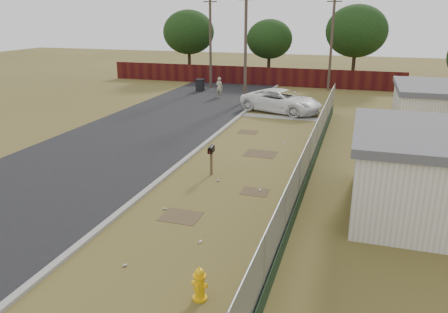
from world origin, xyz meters
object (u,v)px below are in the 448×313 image
(pickup_truck, at_px, (282,101))
(trash_bin, at_px, (200,85))
(mailbox, at_px, (211,152))
(fire_hydrant, at_px, (200,284))
(pedestrian, at_px, (219,87))

(pickup_truck, height_order, trash_bin, pickup_truck)
(mailbox, height_order, trash_bin, mailbox)
(mailbox, xyz_separation_m, trash_bin, (-8.16, 20.47, -0.50))
(fire_hydrant, relative_size, pedestrian, 0.54)
(fire_hydrant, distance_m, trash_bin, 31.03)
(trash_bin, bearing_deg, pedestrian, -42.17)
(pedestrian, bearing_deg, pickup_truck, 155.93)
(fire_hydrant, xyz_separation_m, mailbox, (-2.66, 8.62, 0.64))
(pickup_truck, relative_size, pedestrian, 3.44)
(fire_hydrant, height_order, trash_bin, trash_bin)
(fire_hydrant, relative_size, mailbox, 0.69)
(mailbox, height_order, pickup_truck, pickup_truck)
(pickup_truck, xyz_separation_m, trash_bin, (-8.81, 6.60, -0.25))
(mailbox, relative_size, pedestrian, 0.78)
(pickup_truck, relative_size, trash_bin, 5.32)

